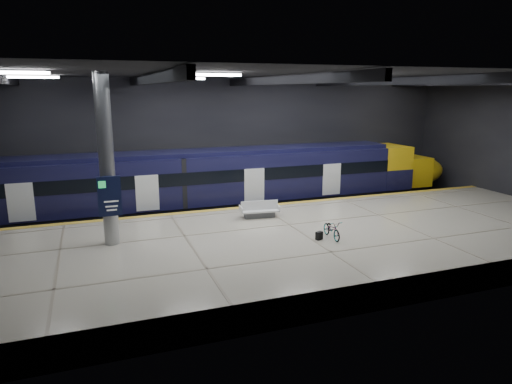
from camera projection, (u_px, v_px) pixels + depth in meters
ground at (281, 240)px, 22.68m from camera, size 30.00×30.00×0.00m
room_shell at (282, 124)px, 21.43m from camera, size 30.10×16.10×8.05m
platform at (303, 245)px, 20.27m from camera, size 30.00×11.00×1.10m
safety_strip at (261, 206)px, 24.96m from camera, size 30.00×0.40×0.01m
rails at (245, 212)px, 27.70m from camera, size 30.00×1.52×0.16m
train at (227, 181)px, 26.89m from camera, size 29.40×2.84×3.79m
bench at (259, 211)px, 22.65m from camera, size 2.00×1.01×0.85m
bicycle at (332, 229)px, 19.44m from camera, size 0.63×1.55×0.80m
pannier_bag at (319, 236)px, 19.29m from camera, size 0.35×0.28×0.35m
info_column at (107, 163)px, 18.08m from camera, size 0.90×0.78×6.90m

